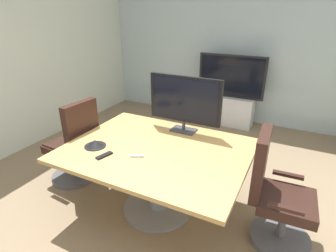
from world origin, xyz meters
name	(u,v)px	position (x,y,z in m)	size (l,w,h in m)	color
ground_plane	(154,226)	(0.00, 0.00, 0.00)	(7.66, 7.66, 0.00)	#7A664C
wall_back_glass_partition	(243,46)	(0.00, 3.33, 1.41)	(5.45, 0.10, 2.83)	#9EB2B7
conference_table	(157,164)	(-0.10, 0.26, 0.57)	(1.81, 1.39, 0.75)	#B2894C
office_chair_left	(75,149)	(-1.26, 0.27, 0.46)	(0.61, 0.59, 1.09)	#4C4C51
office_chair_right	(275,199)	(1.07, 0.38, 0.46)	(0.61, 0.58, 1.09)	#4C4C51
tv_monitor	(185,101)	(-0.03, 0.78, 1.11)	(0.84, 0.18, 0.64)	#333338
wall_display_unit	(229,102)	(-0.06, 2.97, 0.44)	(1.20, 0.36, 1.31)	#B7BABC
conference_phone	(95,144)	(-0.68, 0.01, 0.78)	(0.22, 0.22, 0.07)	black
remote_control	(104,155)	(-0.47, -0.11, 0.76)	(0.05, 0.17, 0.02)	black
whiteboard_marker	(137,156)	(-0.18, 0.02, 0.76)	(0.13, 0.02, 0.02)	silver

